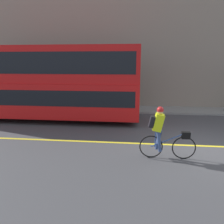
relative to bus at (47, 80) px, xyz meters
The scene contains 6 objects.
ground_plane 8.15m from the bus, 24.11° to the right, with size 80.00×80.00×0.00m, color #424244.
road_center_line 8.13m from the bus, 23.87° to the right, with size 50.00×0.14×0.01m, color yellow.
sidewalk_curb 7.96m from the bus, 20.83° to the left, with size 60.00×1.97×0.11m.
building_facade 8.51m from the bus, 28.29° to the left, with size 60.00×0.30×9.06m.
bus is the anchor object (origin of this frame).
cyclist_on_bike 7.15m from the bus, 38.42° to the right, with size 1.78×0.32×1.70m.
Camera 1 is at (-2.55, -7.88, 3.05)m, focal length 35.00 mm.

